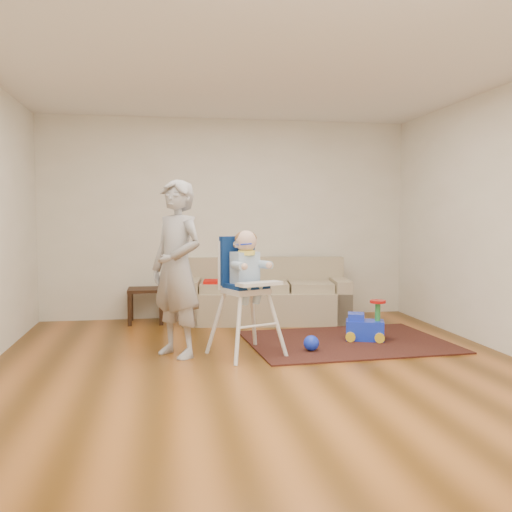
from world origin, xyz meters
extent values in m
plane|color=#502F0C|center=(0.00, 0.00, 0.00)|extent=(5.50, 5.50, 0.00)
cube|color=beige|center=(0.00, 2.75, 1.35)|extent=(5.00, 0.04, 2.70)
cube|color=white|center=(0.00, 0.00, 2.70)|extent=(5.00, 5.50, 0.04)
cube|color=red|center=(-0.13, 2.25, 0.54)|extent=(0.52, 0.37, 0.04)
cube|color=black|center=(1.10, 0.90, 0.01)|extent=(2.23, 1.73, 0.02)
sphere|color=#1732E7|center=(0.59, 0.52, 0.10)|extent=(0.16, 0.16, 0.16)
cylinder|color=#1732E7|center=(-0.15, 0.40, 1.12)|extent=(0.06, 0.12, 0.01)
imported|color=gray|center=(-0.76, 0.60, 0.87)|extent=(0.73, 0.75, 1.74)
camera|label=1|loc=(-0.91, -5.03, 1.38)|focal=40.00mm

